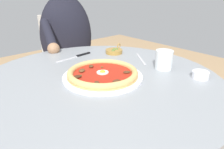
% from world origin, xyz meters
% --- Properties ---
extents(dining_table, '(1.01, 1.01, 0.72)m').
position_xyz_m(dining_table, '(0.00, 0.00, 0.58)').
color(dining_table, gray).
rests_on(dining_table, ground).
extents(pizza_on_plate, '(0.33, 0.33, 0.04)m').
position_xyz_m(pizza_on_plate, '(0.01, -0.01, 0.73)').
color(pizza_on_plate, white).
rests_on(pizza_on_plate, dining_table).
extents(water_glass, '(0.08, 0.08, 0.09)m').
position_xyz_m(water_glass, '(0.28, -0.11, 0.75)').
color(water_glass, silver).
rests_on(water_glass, dining_table).
extents(steak_knife, '(0.22, 0.03, 0.01)m').
position_xyz_m(steak_knife, '(0.10, 0.30, 0.72)').
color(steak_knife, silver).
rests_on(steak_knife, dining_table).
extents(ramekin_capers, '(0.07, 0.07, 0.03)m').
position_xyz_m(ramekin_capers, '(0.31, -0.28, 0.73)').
color(ramekin_capers, white).
rests_on(ramekin_capers, dining_table).
extents(olive_pan, '(0.12, 0.09, 0.04)m').
position_xyz_m(olive_pan, '(0.28, 0.21, 0.73)').
color(olive_pan, olive).
rests_on(olive_pan, dining_table).
extents(fork_utensil, '(0.11, 0.15, 0.00)m').
position_xyz_m(fork_utensil, '(0.31, 0.04, 0.72)').
color(fork_utensil, '#BCBCC1').
rests_on(fork_utensil, dining_table).
extents(diner_person, '(0.47, 0.47, 1.21)m').
position_xyz_m(diner_person, '(0.26, 0.70, 0.54)').
color(diner_person, '#282833').
rests_on(diner_person, ground).
extents(cafe_chair_diner, '(0.49, 0.49, 0.86)m').
position_xyz_m(cafe_chair_diner, '(0.31, 0.83, 0.52)').
color(cafe_chair_diner, beige).
rests_on(cafe_chair_diner, ground).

